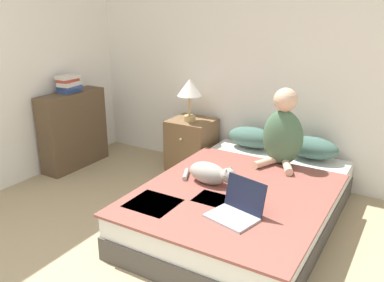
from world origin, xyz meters
TOP-DOWN VIEW (x-y plane):
  - wall_back at (0.00, 3.12)m, footprint 5.56×0.05m
  - bed at (0.05, 2.02)m, footprint 1.41×2.04m
  - pillow_near at (-0.26, 2.89)m, footprint 0.50×0.27m
  - pillow_far at (0.36, 2.89)m, footprint 0.50×0.27m
  - person_sitting at (0.16, 2.59)m, footprint 0.38×0.37m
  - cat_tabby at (-0.19, 1.88)m, footprint 0.53×0.22m
  - laptop_open at (0.22, 1.50)m, footprint 0.39×0.36m
  - nightstand at (-0.94, 2.83)m, footprint 0.47×0.45m
  - table_lamp at (-0.93, 2.78)m, footprint 0.26×0.26m
  - bookshelf at (-2.13, 2.24)m, footprint 0.25×0.80m
  - book_stack_top at (-2.13, 2.24)m, footprint 0.19×0.25m

SIDE VIEW (x-z plane):
  - bed at x=0.05m, z-range 0.00..0.36m
  - nightstand at x=-0.94m, z-range 0.00..0.57m
  - laptop_open at x=0.22m, z-range 0.29..0.54m
  - bookshelf at x=-2.13m, z-range 0.00..0.85m
  - cat_tabby at x=-0.19m, z-range 0.36..0.55m
  - pillow_near at x=-0.26m, z-range 0.36..0.57m
  - pillow_far at x=0.36m, z-range 0.36..0.57m
  - person_sitting at x=0.16m, z-range 0.32..1.02m
  - table_lamp at x=-0.93m, z-range 0.68..1.13m
  - book_stack_top at x=-2.13m, z-range 0.85..1.04m
  - wall_back at x=0.00m, z-range 0.00..2.55m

